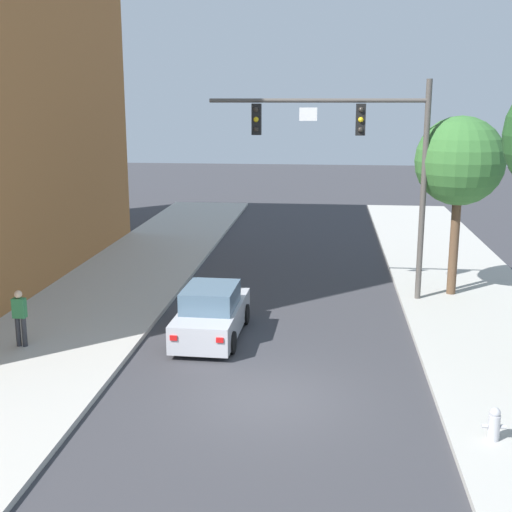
{
  "coord_description": "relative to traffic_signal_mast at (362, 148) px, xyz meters",
  "views": [
    {
      "loc": [
        1.37,
        -14.89,
        6.97
      ],
      "look_at": [
        -0.92,
        6.36,
        2.0
      ],
      "focal_mm": 47.2,
      "sensor_mm": 36.0,
      "label": 1
    }
  ],
  "objects": [
    {
      "name": "fire_hydrant",
      "position": [
        2.4,
        -10.18,
        -4.88
      ],
      "size": [
        0.48,
        0.24,
        0.72
      ],
      "color": "#B2B2B7",
      "rests_on": "sidewalk_right"
    },
    {
      "name": "street_tree_second",
      "position": [
        3.41,
        0.73,
        -0.5
      ],
      "size": [
        3.08,
        3.08,
        6.31
      ],
      "color": "brown",
      "rests_on": "sidewalk_right"
    },
    {
      "name": "pedestrian_sidewalk_left_walker",
      "position": [
        -9.64,
        -6.03,
        -4.32
      ],
      "size": [
        0.36,
        0.22,
        1.64
      ],
      "color": "#333338",
      "rests_on": "sidewalk_left"
    },
    {
      "name": "ground_plane",
      "position": [
        -2.47,
        -8.35,
        -5.38
      ],
      "size": [
        120.0,
        120.0,
        0.0
      ],
      "primitive_type": "plane",
      "color": "#38383D"
    },
    {
      "name": "traffic_signal_mast",
      "position": [
        0.0,
        0.0,
        0.0
      ],
      "size": [
        7.43,
        0.38,
        7.5
      ],
      "color": "#514C47",
      "rests_on": "sidewalk_right"
    },
    {
      "name": "car_lead_silver",
      "position": [
        -4.48,
        -4.29,
        -4.66
      ],
      "size": [
        1.92,
        4.28,
        1.6
      ],
      "color": "#B7B7BC",
      "rests_on": "ground"
    },
    {
      "name": "sidewalk_left",
      "position": [
        -8.97,
        -8.35,
        -5.31
      ],
      "size": [
        5.0,
        60.0,
        0.15
      ],
      "primitive_type": "cube",
      "color": "#B2AFA8",
      "rests_on": "ground"
    }
  ]
}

